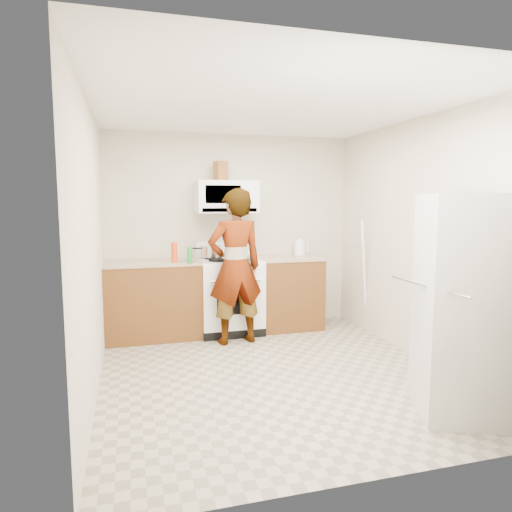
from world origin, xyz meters
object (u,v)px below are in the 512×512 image
object	(u,v)px
person	(235,267)
kettle	(300,248)
saucepan	(211,251)
fridge	(468,306)
microwave	(227,197)
gas_range	(230,294)

from	to	relation	value
person	kettle	world-z (taller)	person
kettle	saucepan	bearing A→B (deg)	-176.15
fridge	saucepan	distance (m)	3.16
microwave	person	world-z (taller)	microwave
gas_range	saucepan	xyz separation A→B (m)	(-0.22, 0.10, 0.54)
gas_range	kettle	size ratio (longest dim) A/B	6.28
microwave	saucepan	size ratio (longest dim) A/B	3.11
gas_range	kettle	bearing A→B (deg)	9.52
gas_range	person	xyz separation A→B (m)	(-0.03, -0.45, 0.41)
kettle	person	bearing A→B (deg)	-148.31
fridge	kettle	distance (m)	2.86
gas_range	person	size ratio (longest dim) A/B	0.63
gas_range	microwave	distance (m)	1.22
person	kettle	size ratio (longest dim) A/B	9.96
fridge	kettle	bearing A→B (deg)	118.04
fridge	kettle	size ratio (longest dim) A/B	9.45
microwave	kettle	xyz separation A→B (m)	(1.00, 0.04, -0.68)
gas_range	person	bearing A→B (deg)	-93.62
kettle	microwave	bearing A→B (deg)	-177.19
gas_range	fridge	size ratio (longest dim) A/B	0.66
fridge	saucepan	world-z (taller)	fridge
fridge	saucepan	xyz separation A→B (m)	(-1.51, 2.77, 0.17)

